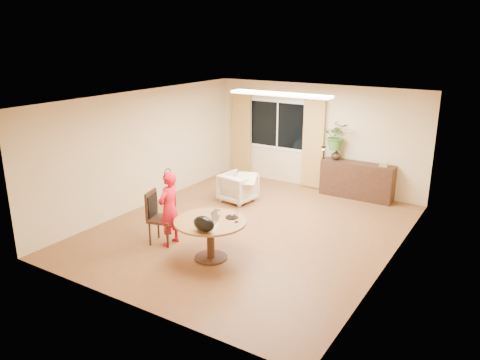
# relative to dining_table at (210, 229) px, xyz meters

# --- Properties ---
(floor) EXTENTS (6.50, 6.50, 0.00)m
(floor) POSITION_rel_dining_table_xyz_m (-0.08, 1.43, -0.56)
(floor) COLOR brown
(floor) RESTS_ON ground
(ceiling) EXTENTS (6.50, 6.50, 0.00)m
(ceiling) POSITION_rel_dining_table_xyz_m (-0.08, 1.43, 2.04)
(ceiling) COLOR white
(ceiling) RESTS_ON wall_back
(wall_back) EXTENTS (5.50, 0.00, 5.50)m
(wall_back) POSITION_rel_dining_table_xyz_m (-0.08, 4.68, 0.74)
(wall_back) COLOR tan
(wall_back) RESTS_ON floor
(wall_left) EXTENTS (0.00, 6.50, 6.50)m
(wall_left) POSITION_rel_dining_table_xyz_m (-2.83, 1.43, 0.74)
(wall_left) COLOR tan
(wall_left) RESTS_ON floor
(wall_right) EXTENTS (0.00, 6.50, 6.50)m
(wall_right) POSITION_rel_dining_table_xyz_m (2.67, 1.43, 0.74)
(wall_right) COLOR tan
(wall_right) RESTS_ON floor
(window) EXTENTS (1.70, 0.03, 1.30)m
(window) POSITION_rel_dining_table_xyz_m (-1.18, 4.67, 0.94)
(window) COLOR white
(window) RESTS_ON wall_back
(curtain_left) EXTENTS (0.55, 0.08, 2.25)m
(curtain_left) POSITION_rel_dining_table_xyz_m (-2.23, 4.59, 0.59)
(curtain_left) COLOR olive
(curtain_left) RESTS_ON wall_back
(curtain_right) EXTENTS (0.55, 0.08, 2.25)m
(curtain_right) POSITION_rel_dining_table_xyz_m (-0.13, 4.59, 0.59)
(curtain_right) COLOR olive
(curtain_right) RESTS_ON wall_back
(ceiling_panel) EXTENTS (2.20, 0.35, 0.05)m
(ceiling_panel) POSITION_rel_dining_table_xyz_m (-0.08, 2.63, 2.01)
(ceiling_panel) COLOR white
(ceiling_panel) RESTS_ON ceiling
(dining_table) EXTENTS (1.24, 1.24, 0.71)m
(dining_table) POSITION_rel_dining_table_xyz_m (0.00, 0.00, 0.00)
(dining_table) COLOR brown
(dining_table) RESTS_ON floor
(dining_chair) EXTENTS (0.58, 0.55, 1.00)m
(dining_chair) POSITION_rel_dining_table_xyz_m (-1.13, 0.04, -0.06)
(dining_chair) COLOR black
(dining_chair) RESTS_ON floor
(child) EXTENTS (0.51, 0.34, 1.40)m
(child) POSITION_rel_dining_table_xyz_m (-0.98, 0.08, 0.14)
(child) COLOR #B5260D
(child) RESTS_ON floor
(laptop) EXTENTS (0.37, 0.29, 0.22)m
(laptop) POSITION_rel_dining_table_xyz_m (-0.04, -0.05, 0.26)
(laptop) COLOR #B7B7BC
(laptop) RESTS_ON dining_table
(tumbler) EXTENTS (0.08, 0.08, 0.11)m
(tumbler) POSITION_rel_dining_table_xyz_m (-0.01, 0.25, 0.20)
(tumbler) COLOR white
(tumbler) RESTS_ON dining_table
(wine_glass) EXTENTS (0.08, 0.08, 0.20)m
(wine_glass) POSITION_rel_dining_table_xyz_m (0.41, 0.18, 0.25)
(wine_glass) COLOR white
(wine_glass) RESTS_ON dining_table
(pot_lid) EXTENTS (0.27, 0.27, 0.04)m
(pot_lid) POSITION_rel_dining_table_xyz_m (0.24, 0.30, 0.17)
(pot_lid) COLOR white
(pot_lid) RESTS_ON dining_table
(handbag) EXTENTS (0.39, 0.23, 0.26)m
(handbag) POSITION_rel_dining_table_xyz_m (0.18, -0.42, 0.28)
(handbag) COLOR black
(handbag) RESTS_ON dining_table
(armchair) EXTENTS (0.81, 0.83, 0.67)m
(armchair) POSITION_rel_dining_table_xyz_m (-1.16, 2.72, -0.22)
(armchair) COLOR beige
(armchair) RESTS_ON floor
(throw) EXTENTS (0.62, 0.68, 0.03)m
(throw) POSITION_rel_dining_table_xyz_m (-0.91, 2.66, 0.13)
(throw) COLOR beige
(throw) RESTS_ON armchair
(sideboard) EXTENTS (1.71, 0.42, 0.86)m
(sideboard) POSITION_rel_dining_table_xyz_m (1.08, 4.44, -0.13)
(sideboard) COLOR black
(sideboard) RESTS_ON floor
(vase) EXTENTS (0.30, 0.30, 0.25)m
(vase) POSITION_rel_dining_table_xyz_m (0.53, 4.44, 0.42)
(vase) COLOR black
(vase) RESTS_ON sideboard
(bouquet) EXTENTS (0.72, 0.67, 0.66)m
(bouquet) POSITION_rel_dining_table_xyz_m (0.52, 4.44, 0.88)
(bouquet) COLOR #316626
(bouquet) RESTS_ON vase
(book_stack) EXTENTS (0.18, 0.14, 0.07)m
(book_stack) POSITION_rel_dining_table_xyz_m (1.68, 4.44, 0.34)
(book_stack) COLOR #956F4C
(book_stack) RESTS_ON sideboard
(desk_lamp) EXTENTS (0.16, 0.16, 0.32)m
(desk_lamp) POSITION_rel_dining_table_xyz_m (0.22, 4.39, 0.46)
(desk_lamp) COLOR black
(desk_lamp) RESTS_ON sideboard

